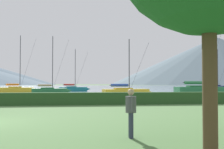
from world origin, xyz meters
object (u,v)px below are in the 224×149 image
(sailboat_slip_10, at_px, (126,92))
(sailboat_slip_11, at_px, (200,90))
(sailboat_slip_2, at_px, (18,89))
(sailboat_slip_3, at_px, (50,90))
(person_seated_viewer, at_px, (131,109))
(sailboat_slip_8, at_px, (216,87))
(sailboat_slip_6, at_px, (73,89))

(sailboat_slip_10, bearing_deg, sailboat_slip_11, 12.13)
(sailboat_slip_2, bearing_deg, sailboat_slip_3, -55.10)
(sailboat_slip_3, height_order, person_seated_viewer, sailboat_slip_3)
(sailboat_slip_8, height_order, sailboat_slip_11, sailboat_slip_11)
(sailboat_slip_2, distance_m, sailboat_slip_6, 13.01)
(sailboat_slip_3, distance_m, sailboat_slip_10, 16.57)
(sailboat_slip_11, bearing_deg, sailboat_slip_3, 163.04)
(sailboat_slip_6, bearing_deg, sailboat_slip_3, -111.03)
(sailboat_slip_2, height_order, sailboat_slip_3, sailboat_slip_2)
(sailboat_slip_2, bearing_deg, sailboat_slip_8, 9.30)
(sailboat_slip_8, xyz_separation_m, sailboat_slip_11, (-17.75, -29.03, 0.03))
(person_seated_viewer, bearing_deg, sailboat_slip_10, 82.05)
(sailboat_slip_8, bearing_deg, sailboat_slip_10, -131.25)
(sailboat_slip_8, bearing_deg, sailboat_slip_11, -120.12)
(sailboat_slip_10, distance_m, person_seated_viewer, 31.40)
(sailboat_slip_3, relative_size, sailboat_slip_10, 1.25)
(sailboat_slip_2, bearing_deg, sailboat_slip_11, -31.24)
(sailboat_slip_10, distance_m, sailboat_slip_11, 14.24)
(sailboat_slip_6, distance_m, sailboat_slip_10, 27.66)
(sailboat_slip_3, xyz_separation_m, sailboat_slip_8, (42.89, 22.20, 0.14))
(sailboat_slip_3, distance_m, sailboat_slip_8, 48.30)
(sailboat_slip_10, bearing_deg, sailboat_slip_8, 39.60)
(sailboat_slip_2, height_order, person_seated_viewer, sailboat_slip_2)
(sailboat_slip_2, xyz_separation_m, sailboat_slip_10, (19.00, -19.98, -0.04))
(sailboat_slip_10, height_order, sailboat_slip_11, sailboat_slip_11)
(sailboat_slip_2, distance_m, sailboat_slip_10, 27.57)
(sailboat_slip_2, relative_size, sailboat_slip_10, 1.42)
(sailboat_slip_3, relative_size, sailboat_slip_8, 0.92)
(sailboat_slip_2, bearing_deg, person_seated_viewer, -81.20)
(sailboat_slip_10, relative_size, sailboat_slip_11, 0.67)
(sailboat_slip_10, height_order, person_seated_viewer, sailboat_slip_10)
(sailboat_slip_10, bearing_deg, sailboat_slip_2, 125.73)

